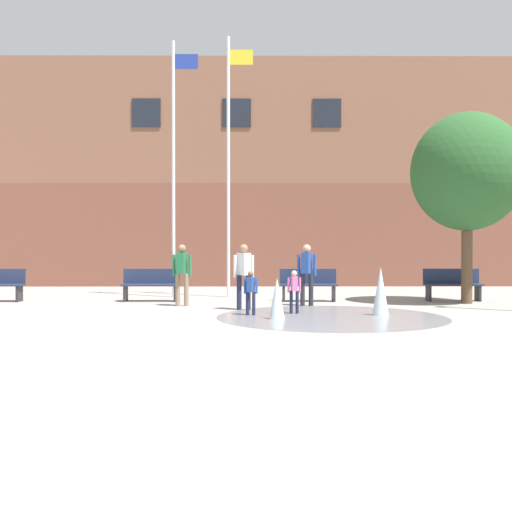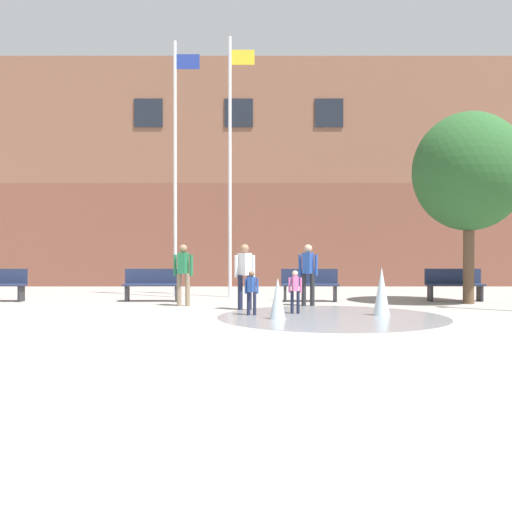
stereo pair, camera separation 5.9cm
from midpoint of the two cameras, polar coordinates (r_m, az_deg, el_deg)
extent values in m
plane|color=gray|center=(7.72, -4.95, -10.43)|extent=(100.00, 100.00, 0.00)
cube|color=brown|center=(26.27, -1.51, 1.89)|extent=(36.00, 6.00, 4.03)
cube|color=brown|center=(26.74, -1.51, 11.53)|extent=(36.00, 6.00, 4.92)
cube|color=#1E232D|center=(24.18, -10.24, 13.27)|extent=(1.10, 0.06, 1.10)
cube|color=#1E232D|center=(23.83, -1.69, 13.46)|extent=(1.10, 0.06, 1.10)
cube|color=#1E232D|center=(23.99, 6.93, 13.37)|extent=(1.10, 0.06, 1.10)
cylinder|color=gray|center=(13.16, 7.29, -5.76)|extent=(5.00, 5.00, 0.01)
cone|color=silver|center=(12.63, 2.11, -4.06)|extent=(0.34, 0.34, 0.87)
cone|color=silver|center=(13.58, 11.89, -3.30)|extent=(0.37, 0.37, 1.08)
cube|color=#28282D|center=(18.01, -21.47, -3.36)|extent=(0.06, 0.40, 0.44)
cube|color=#28282D|center=(17.18, -12.19, -3.52)|extent=(0.06, 0.40, 0.44)
cube|color=#28282D|center=(16.95, -7.54, -3.57)|extent=(0.06, 0.40, 0.44)
cube|color=#232D4C|center=(17.03, -9.88, -2.73)|extent=(1.60, 0.44, 0.05)
cube|color=#232D4C|center=(17.22, -9.77, -1.90)|extent=(1.60, 0.04, 0.42)
cube|color=#28282D|center=(16.80, 2.77, -3.60)|extent=(0.06, 0.40, 0.44)
cube|color=#28282D|center=(16.93, 7.52, -3.57)|extent=(0.06, 0.40, 0.44)
cube|color=#232D4C|center=(16.83, 5.16, -2.76)|extent=(1.60, 0.44, 0.05)
cube|color=#232D4C|center=(17.02, 5.10, -1.93)|extent=(1.60, 0.04, 0.42)
cube|color=#28282D|center=(17.59, 16.24, -3.44)|extent=(0.06, 0.40, 0.44)
cube|color=#28282D|center=(18.03, 20.52, -3.35)|extent=(0.06, 0.40, 0.44)
cube|color=#232D4C|center=(17.78, 18.41, -2.61)|extent=(1.60, 0.44, 0.05)
cube|color=#232D4C|center=(17.96, 18.21, -1.82)|extent=(1.60, 0.04, 0.42)
cylinder|color=#28282D|center=(15.54, 4.57, -3.22)|extent=(0.12, 0.12, 0.84)
cylinder|color=#28282D|center=(15.56, 5.38, -3.21)|extent=(0.12, 0.12, 0.84)
cube|color=#284C9E|center=(15.52, 4.98, -0.67)|extent=(0.32, 0.39, 0.54)
sphere|color=tan|center=(15.52, 4.98, 0.71)|extent=(0.21, 0.21, 0.21)
cylinder|color=#284C9E|center=(15.50, 4.21, -0.88)|extent=(0.08, 0.08, 0.55)
cylinder|color=#284C9E|center=(15.54, 5.75, -0.87)|extent=(0.08, 0.08, 0.55)
cylinder|color=#89755B|center=(15.59, -7.34, -3.21)|extent=(0.12, 0.12, 0.84)
cylinder|color=#89755B|center=(15.57, -6.54, -3.21)|extent=(0.12, 0.12, 0.84)
cube|color=#237547|center=(15.55, -6.95, -0.67)|extent=(0.27, 0.38, 0.54)
sphere|color=#997051|center=(15.54, -6.95, 0.71)|extent=(0.21, 0.21, 0.21)
cylinder|color=#237547|center=(15.58, -7.71, -0.87)|extent=(0.08, 0.08, 0.55)
cylinder|color=#237547|center=(15.53, -6.18, -0.88)|extent=(0.08, 0.08, 0.55)
cylinder|color=#1E233D|center=(14.52, -1.51, -3.49)|extent=(0.12, 0.12, 0.84)
cylinder|color=#1E233D|center=(14.52, -0.64, -3.50)|extent=(0.12, 0.12, 0.84)
cube|color=white|center=(14.48, -1.07, -0.77)|extent=(0.36, 0.39, 0.54)
sphere|color=#997051|center=(14.48, -1.07, 0.71)|extent=(0.21, 0.21, 0.21)
cylinder|color=white|center=(14.49, -1.90, -0.99)|extent=(0.08, 0.08, 0.55)
cylinder|color=white|center=(14.48, -0.24, -0.99)|extent=(0.08, 0.08, 0.55)
cylinder|color=#1E233D|center=(13.36, -0.70, -4.55)|extent=(0.07, 0.07, 0.52)
cylinder|color=#1E233D|center=(13.36, -0.11, -4.55)|extent=(0.07, 0.07, 0.52)
cube|color=#284C9E|center=(13.32, -0.41, -2.72)|extent=(0.19, 0.24, 0.33)
sphere|color=brown|center=(13.31, -0.41, -1.72)|extent=(0.13, 0.13, 0.13)
cylinder|color=#284C9E|center=(13.33, -0.97, -2.87)|extent=(0.05, 0.05, 0.34)
cylinder|color=#284C9E|center=(13.33, 0.15, -2.87)|extent=(0.05, 0.05, 0.34)
cylinder|color=#1E233D|center=(13.70, 3.48, -4.42)|extent=(0.07, 0.07, 0.52)
cylinder|color=#1E233D|center=(13.71, 4.05, -4.42)|extent=(0.07, 0.07, 0.52)
cube|color=pink|center=(13.67, 3.76, -2.63)|extent=(0.15, 0.23, 0.33)
sphere|color=beige|center=(13.66, 3.76, -1.66)|extent=(0.13, 0.13, 0.13)
cylinder|color=pink|center=(13.67, 3.22, -2.78)|extent=(0.05, 0.05, 0.34)
cylinder|color=pink|center=(13.69, 4.31, -2.77)|extent=(0.05, 0.05, 0.34)
cylinder|color=silver|center=(18.56, -7.73, 8.18)|extent=(0.10, 0.10, 7.79)
cube|color=#233893|center=(19.21, -6.51, 17.91)|extent=(0.70, 0.02, 0.45)
cylinder|color=silver|center=(18.42, -2.52, 8.44)|extent=(0.10, 0.10, 7.92)
cube|color=yellow|center=(19.15, -1.26, 18.39)|extent=(0.70, 0.02, 0.45)
cylinder|color=brown|center=(17.09, 19.57, -1.01)|extent=(0.29, 0.29, 1.97)
ellipsoid|color=#285628|center=(17.21, 19.61, 7.59)|extent=(3.00, 3.00, 3.18)
camera|label=1|loc=(0.03, -89.89, 0.00)|focal=42.00mm
camera|label=2|loc=(0.03, 90.11, 0.00)|focal=42.00mm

